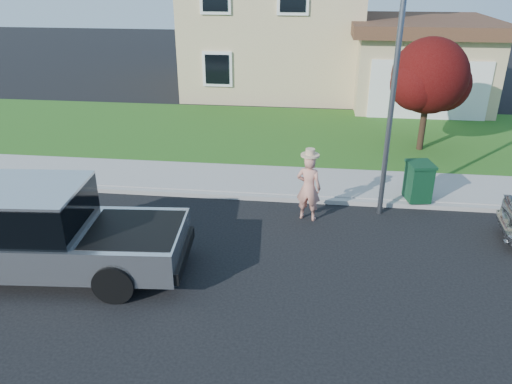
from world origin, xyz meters
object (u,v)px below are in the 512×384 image
ornamental_tree (430,79)px  woman (309,187)px  pickup_truck (41,234)px  street_lamp (393,92)px  trash_bin (419,181)px

ornamental_tree → woman: bearing=-124.6°
woman → pickup_truck: bearing=43.5°
pickup_truck → woman: bearing=25.3°
pickup_truck → ornamental_tree: 12.26m
pickup_truck → street_lamp: street_lamp is taller
pickup_truck → woman: pickup_truck is taller
woman → ornamental_tree: size_ratio=0.50×
trash_bin → woman: bearing=-168.6°
woman → ornamental_tree: 6.64m
ornamental_tree → street_lamp: 5.24m
ornamental_tree → trash_bin: bearing=-101.6°
trash_bin → street_lamp: size_ratio=0.19×
woman → trash_bin: 3.05m
trash_bin → street_lamp: street_lamp is taller
ornamental_tree → street_lamp: (-1.87, -4.85, 0.67)m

